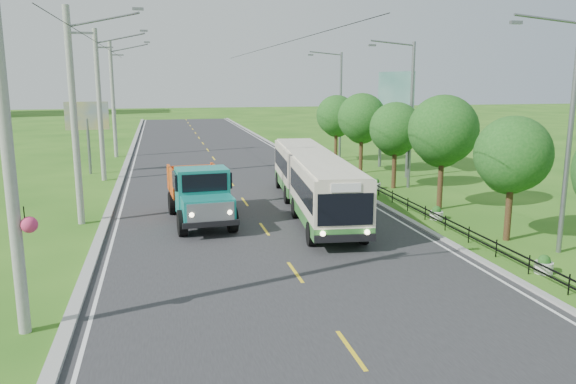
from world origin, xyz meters
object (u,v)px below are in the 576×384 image
object	(u,v)px
streetlight_mid	(409,110)
tree_second	(512,158)
pole_nearest	(10,152)
billboard_right	(395,99)
pole_far	(113,99)
streetlight_near	(567,129)
bus	(313,178)
tree_fourth	(395,131)
tree_fifth	(362,120)
streetlight_far	(339,101)
planter_near	(436,214)
tree_back	(336,117)
planter_far	(337,166)
pole_mid	(100,105)
planter_front	(544,265)
dump_truck	(199,190)
tree_third	(443,134)
planter_mid	(376,184)
billboard_left	(87,120)
pole_near	(75,116)

from	to	relation	value
streetlight_mid	tree_second	bearing A→B (deg)	-93.79
pole_nearest	billboard_right	bearing A→B (deg)	48.24
pole_far	streetlight_near	distance (m)	38.03
bus	tree_second	bearing A→B (deg)	-40.18
tree_fourth	tree_fifth	bearing A→B (deg)	90.00
pole_far	streetlight_far	world-z (taller)	pole_far
tree_second	planter_near	bearing A→B (deg)	108.03
tree_back	bus	size ratio (longest dim) A/B	0.36
planter_far	pole_mid	bearing A→B (deg)	-176.61
planter_front	bus	bearing A→B (deg)	116.12
tree_fifth	dump_truck	size ratio (longest dim) A/B	0.86
tree_back	bus	distance (m)	18.41
dump_truck	streetlight_mid	bearing A→B (deg)	19.72
tree_third	tree_fifth	bearing A→B (deg)	90.00
pole_mid	tree_second	distance (m)	26.20
streetlight_far	bus	size ratio (longest dim) A/B	0.59
pole_mid	planter_near	size ratio (longest dim) A/B	14.93
planter_mid	bus	xyz separation A→B (m)	(-5.44, -4.90, 1.48)
planter_near	billboard_right	world-z (taller)	billboard_right
streetlight_far	planter_near	bearing A→B (deg)	-95.30
planter_mid	planter_far	xyz separation A→B (m)	(0.00, 8.00, 0.00)
tree_second	pole_mid	bearing A→B (deg)	133.85
tree_second	streetlight_far	size ratio (longest dim) A/B	0.58
dump_truck	streetlight_near	bearing A→B (deg)	-35.23
pole_nearest	planter_mid	size ratio (longest dim) A/B	14.93
tree_back	pole_far	bearing A→B (deg)	159.26
tree_second	tree_third	bearing A→B (deg)	90.00
pole_far	planter_mid	size ratio (longest dim) A/B	14.93
dump_truck	planter_mid	bearing A→B (deg)	23.41
streetlight_near	planter_front	bearing A→B (deg)	-135.60
tree_second	planter_front	xyz separation A→B (m)	(-1.26, -4.14, -3.23)
pole_nearest	bus	distance (m)	16.92
streetlight_mid	billboard_left	bearing A→B (deg)	153.60
planter_near	streetlight_mid	bearing A→B (deg)	75.68
pole_near	bus	bearing A→B (deg)	0.51
pole_mid	tree_second	xyz separation A→B (m)	(18.12, -18.86, -1.57)
tree_fourth	tree_back	size ratio (longest dim) A/B	0.98
tree_back	dump_truck	world-z (taller)	tree_back
tree_fifth	streetlight_mid	world-z (taller)	streetlight_mid
tree_fourth	streetlight_mid	world-z (taller)	streetlight_mid
planter_front	tree_fourth	bearing A→B (deg)	85.55
pole_nearest	streetlight_mid	size ratio (longest dim) A/B	1.10
streetlight_far	tree_second	bearing A→B (deg)	-91.74
pole_near	streetlight_far	size ratio (longest dim) A/B	1.10
tree_third	streetlight_mid	world-z (taller)	streetlight_mid
tree_second	tree_fourth	bearing A→B (deg)	90.00
streetlight_mid	streetlight_far	world-z (taller)	same
tree_back	planter_mid	distance (m)	12.66
tree_third	planter_far	size ratio (longest dim) A/B	8.96
pole_mid	planter_mid	distance (m)	18.88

